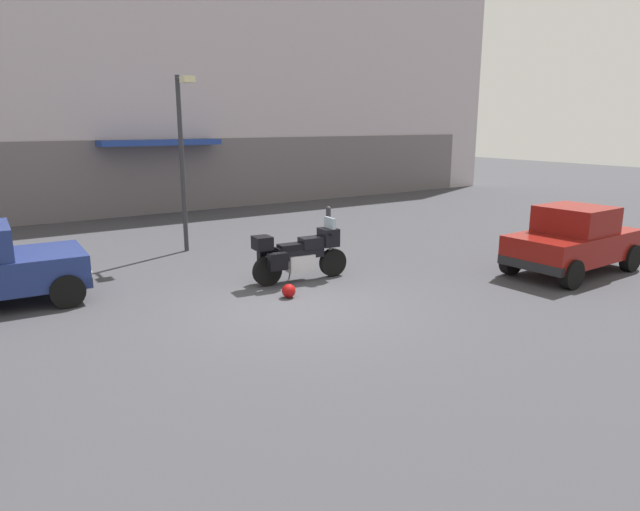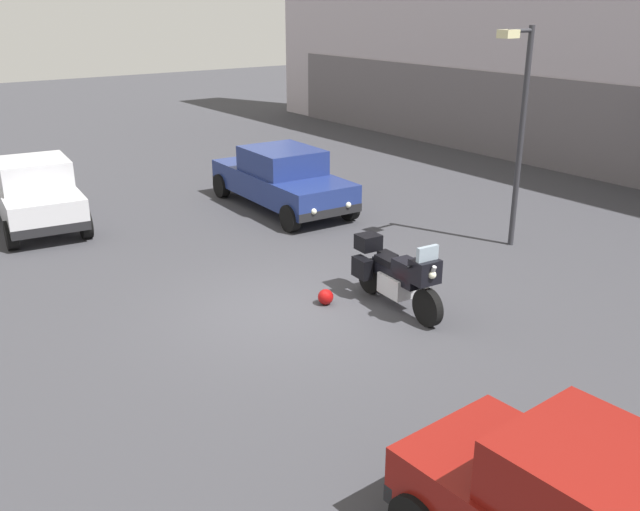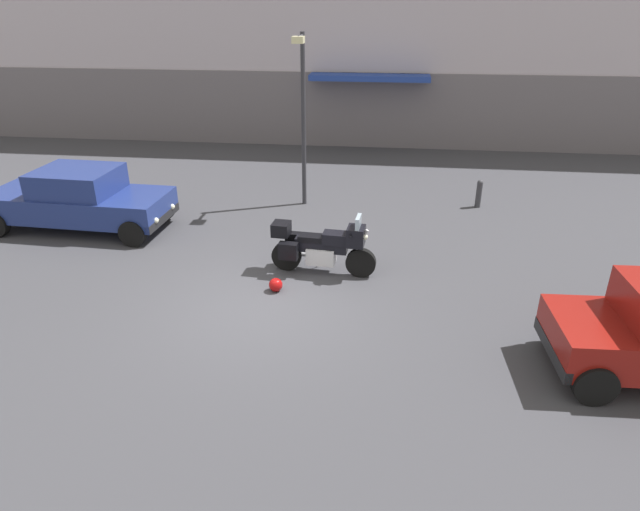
{
  "view_description": "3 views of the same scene",
  "coord_description": "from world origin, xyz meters",
  "px_view_note": "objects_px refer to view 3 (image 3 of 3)",
  "views": [
    {
      "loc": [
        -5.32,
        -8.72,
        3.43
      ],
      "look_at": [
        0.85,
        0.54,
        0.8
      ],
      "focal_mm": 31.74,
      "sensor_mm": 36.0,
      "label": 1
    },
    {
      "loc": [
        9.22,
        -6.11,
        5.08
      ],
      "look_at": [
        0.18,
        0.5,
        0.96
      ],
      "focal_mm": 39.13,
      "sensor_mm": 36.0,
      "label": 2
    },
    {
      "loc": [
        2.21,
        -8.97,
        5.43
      ],
      "look_at": [
        1.06,
        0.67,
        0.83
      ],
      "focal_mm": 30.92,
      "sensor_mm": 36.0,
      "label": 3
    }
  ],
  "objects_px": {
    "streetlamp_curbside": "(302,105)",
    "motorcycle": "(321,246)",
    "car_sedan_far": "(79,199)",
    "bollard_curbside": "(479,193)",
    "helmet": "(276,285)"
  },
  "relations": [
    {
      "from": "streetlamp_curbside",
      "to": "bollard_curbside",
      "type": "distance_m",
      "value": 5.47
    },
    {
      "from": "streetlamp_curbside",
      "to": "car_sedan_far",
      "type": "bearing_deg",
      "value": -156.47
    },
    {
      "from": "streetlamp_curbside",
      "to": "motorcycle",
      "type": "bearing_deg",
      "value": -76.64
    },
    {
      "from": "motorcycle",
      "to": "helmet",
      "type": "height_order",
      "value": "motorcycle"
    },
    {
      "from": "bollard_curbside",
      "to": "motorcycle",
      "type": "bearing_deg",
      "value": -130.62
    },
    {
      "from": "car_sedan_far",
      "to": "streetlamp_curbside",
      "type": "distance_m",
      "value": 6.2
    },
    {
      "from": "car_sedan_far",
      "to": "bollard_curbside",
      "type": "bearing_deg",
      "value": 17.82
    },
    {
      "from": "streetlamp_curbside",
      "to": "bollard_curbside",
      "type": "xyz_separation_m",
      "value": [
        4.9,
        0.44,
        -2.39
      ]
    },
    {
      "from": "motorcycle",
      "to": "car_sedan_far",
      "type": "distance_m",
      "value": 6.6
    },
    {
      "from": "car_sedan_far",
      "to": "motorcycle",
      "type": "bearing_deg",
      "value": -13.1
    },
    {
      "from": "helmet",
      "to": "bollard_curbside",
      "type": "distance_m",
      "value": 7.26
    },
    {
      "from": "helmet",
      "to": "car_sedan_far",
      "type": "relative_size",
      "value": 0.06
    },
    {
      "from": "motorcycle",
      "to": "bollard_curbside",
      "type": "bearing_deg",
      "value": 54.28
    },
    {
      "from": "helmet",
      "to": "car_sedan_far",
      "type": "height_order",
      "value": "car_sedan_far"
    },
    {
      "from": "car_sedan_far",
      "to": "bollard_curbside",
      "type": "relative_size",
      "value": 5.85
    }
  ]
}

